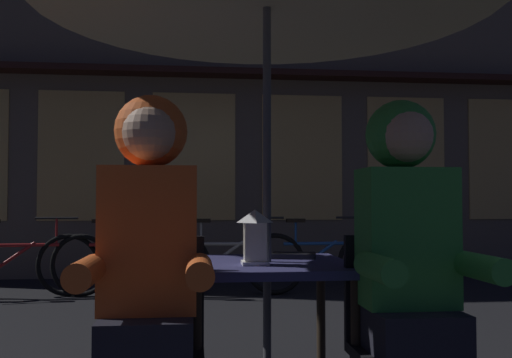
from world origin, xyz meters
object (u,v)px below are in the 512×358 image
cafe_table (267,285)px  lantern (255,236)px  bicycle_fourth (227,262)px  book (294,255)px  bicycle_fifth (321,262)px  bicycle_third (128,264)px  person_right_hooded (409,244)px  chair_left (149,343)px  person_left_hooded (148,246)px  chair_right (404,337)px  bicycle_second (17,264)px

cafe_table → lantern: (-0.07, -0.11, 0.22)m
bicycle_fourth → book: bicycle_fourth is taller
cafe_table → book: bearing=45.5°
cafe_table → bicycle_fifth: 3.74m
bicycle_third → bicycle_fifth: bearing=-0.5°
person_right_hooded → bicycle_fifth: bearing=81.9°
bicycle_fifth → cafe_table: bearing=-106.4°
person_right_hooded → chair_left: bearing=176.6°
person_left_hooded → chair_left: bearing=90.0°
book → bicycle_third: bearing=121.7°
chair_right → person_left_hooded: size_ratio=0.62×
chair_left → bicycle_second: 4.38m
cafe_table → bicycle_fourth: 3.63m
bicycle_fifth → bicycle_second: bearing=178.1°
bicycle_fourth → chair_right: bearing=-83.6°
bicycle_fourth → bicycle_third: bearing=-178.4°
cafe_table → bicycle_third: bicycle_third is taller
person_left_hooded → bicycle_fourth: size_ratio=0.83×
lantern → person_right_hooded: size_ratio=0.17×
person_right_hooded → book: person_right_hooded is taller
chair_left → book: size_ratio=4.35×
bicycle_second → person_right_hooded: bearing=-57.3°
cafe_table → bicycle_fourth: size_ratio=0.44×
chair_right → bicycle_fourth: bearing=96.4°
person_left_hooded → bicycle_fifth: size_ratio=0.83×
bicycle_fifth → bicycle_third: bearing=179.5°
chair_right → bicycle_fifth: chair_right is taller
person_right_hooded → bicycle_third: size_ratio=0.84×
bicycle_third → bicycle_fourth: 1.04m
cafe_table → person_right_hooded: person_right_hooded is taller
chair_left → person_right_hooded: person_right_hooded is taller
bicycle_third → bicycle_fifth: (2.06, -0.02, 0.00)m
book → cafe_table: bearing=-121.3°
cafe_table → book: size_ratio=3.70×
cafe_table → person_right_hooded: 0.67m
chair_right → person_right_hooded: bearing=-90.0°
cafe_table → bicycle_fifth: bicycle_fifth is taller
chair_left → bicycle_fifth: chair_left is taller
cafe_table → chair_right: bearing=-37.5°
chair_right → person_left_hooded: person_left_hooded is taller
bicycle_second → book: (2.30, -3.53, 0.41)m
chair_right → person_left_hooded: 1.03m
bicycle_third → book: bicycle_third is taller
bicycle_second → book: 4.23m
person_left_hooded → bicycle_second: person_left_hooded is taller
bicycle_fourth → chair_left: bearing=-97.3°
lantern → bicycle_second: 4.36m
book → person_left_hooded: bearing=-124.3°
chair_right → bicycle_third: size_ratio=0.52×
chair_left → person_right_hooded: 1.03m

